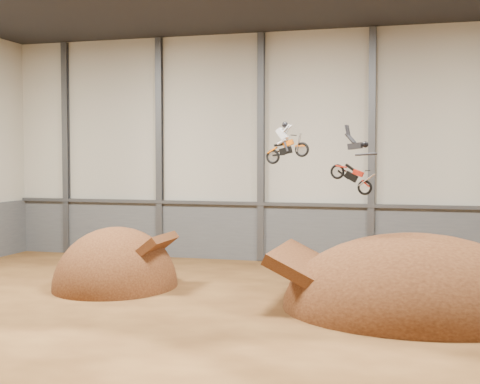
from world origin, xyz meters
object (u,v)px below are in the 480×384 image
object	(u,v)px
fmx_rider_a	(289,139)
fmx_rider_b	(348,159)
landing_ramp	(415,310)
takeoff_ramp	(116,287)

from	to	relation	value
fmx_rider_a	fmx_rider_b	distance (m)	3.50
fmx_rider_a	fmx_rider_b	xyz separation A→B (m)	(2.86, -1.81, -0.89)
landing_ramp	fmx_rider_a	bearing A→B (deg)	168.07
takeoff_ramp	fmx_rider_a	distance (m)	11.27
takeoff_ramp	landing_ramp	bearing A→B (deg)	-4.83
fmx_rider_a	fmx_rider_b	size ratio (longest dim) A/B	0.80
takeoff_ramp	fmx_rider_a	bearing A→B (deg)	-0.10
landing_ramp	fmx_rider_b	size ratio (longest dim) A/B	4.27
takeoff_ramp	landing_ramp	world-z (taller)	landing_ramp
fmx_rider_b	takeoff_ramp	bearing A→B (deg)	-176.81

